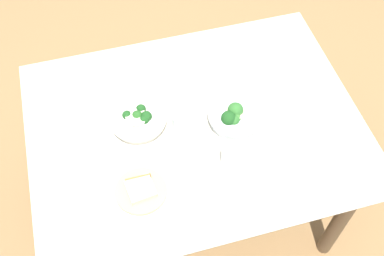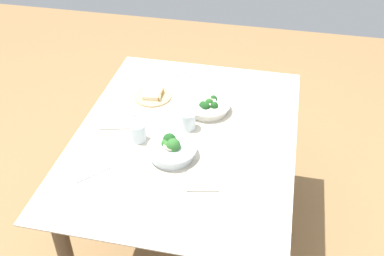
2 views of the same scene
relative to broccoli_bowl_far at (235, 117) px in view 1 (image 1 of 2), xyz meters
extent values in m
plane|color=#9E7547|center=(0.16, -0.03, -0.81)|extent=(6.00, 6.00, 0.00)
cube|color=beige|center=(0.16, -0.03, -0.04)|extent=(1.42, 1.09, 0.01)
cube|color=brown|center=(0.16, -0.03, -0.05)|extent=(1.38, 1.05, 0.02)
cylinder|color=brown|center=(-0.43, -0.46, -0.44)|extent=(0.07, 0.07, 0.74)
cylinder|color=brown|center=(0.76, -0.46, -0.44)|extent=(0.07, 0.07, 0.74)
cylinder|color=brown|center=(-0.43, 0.40, -0.44)|extent=(0.07, 0.07, 0.74)
cylinder|color=white|center=(0.00, 0.00, -0.01)|extent=(0.21, 0.21, 0.04)
cylinder|color=white|center=(0.00, 0.00, 0.01)|extent=(0.23, 0.23, 0.01)
sphere|color=#1E511E|center=(0.03, 0.02, 0.03)|extent=(0.06, 0.06, 0.06)
sphere|color=#33702D|center=(0.01, 0.03, 0.02)|extent=(0.05, 0.05, 0.05)
sphere|color=#3D7A33|center=(0.00, 0.02, 0.02)|extent=(0.04, 0.04, 0.04)
sphere|color=#33702D|center=(-0.01, -0.01, 0.03)|extent=(0.07, 0.07, 0.07)
cylinder|color=beige|center=(0.00, 0.00, 0.03)|extent=(0.08, 0.08, 0.01)
cylinder|color=silver|center=(0.40, -0.10, -0.02)|extent=(0.22, 0.22, 0.04)
cylinder|color=silver|center=(0.40, -0.10, 0.00)|extent=(0.24, 0.24, 0.01)
sphere|color=#1E511E|center=(0.37, -0.08, 0.01)|extent=(0.04, 0.04, 0.04)
sphere|color=#1E511E|center=(0.38, -0.14, 0.01)|extent=(0.04, 0.04, 0.04)
sphere|color=#286023|center=(0.40, -0.11, 0.01)|extent=(0.05, 0.05, 0.05)
sphere|color=#1E511E|center=(0.44, -0.12, 0.01)|extent=(0.04, 0.04, 0.04)
sphere|color=#1E511E|center=(0.36, -0.09, 0.01)|extent=(0.05, 0.05, 0.05)
cylinder|color=beige|center=(0.40, -0.09, 0.02)|extent=(0.09, 0.09, 0.01)
cylinder|color=#D6B27A|center=(0.46, 0.22, -0.03)|extent=(0.20, 0.20, 0.01)
cube|color=beige|center=(0.46, 0.22, -0.01)|extent=(0.11, 0.11, 0.02)
cube|color=#9E703D|center=(0.46, 0.18, -0.01)|extent=(0.10, 0.01, 0.02)
cylinder|color=silver|center=(0.23, -0.03, 0.01)|extent=(0.08, 0.08, 0.09)
cylinder|color=silver|center=(0.08, 0.19, 0.01)|extent=(0.08, 0.08, 0.09)
cube|color=#B7B7BC|center=(0.50, 0.38, -0.03)|extent=(0.06, 0.05, 0.00)
cube|color=#B7B7BC|center=(0.55, 0.41, -0.03)|extent=(0.03, 0.03, 0.00)
cube|color=#B7B7BC|center=(0.75, 0.11, -0.03)|extent=(0.07, 0.05, 0.00)
cube|color=#B7B7BC|center=(0.70, 0.14, -0.03)|extent=(0.03, 0.03, 0.00)
cube|color=#B7B7BC|center=(-0.20, 0.30, -0.03)|extent=(0.15, 0.14, 0.00)
cube|color=#B7B7BC|center=(0.27, 0.23, -0.03)|extent=(0.01, 0.19, 0.00)
cube|color=#B1A997|center=(0.22, 0.35, -0.03)|extent=(0.22, 0.22, 0.01)
cube|color=#B1A997|center=(-0.11, -0.17, -0.03)|extent=(0.23, 0.18, 0.01)
camera|label=1|loc=(0.49, 1.09, 1.61)|focal=44.08mm
camera|label=2|loc=(-1.59, -0.44, 1.38)|focal=42.98mm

